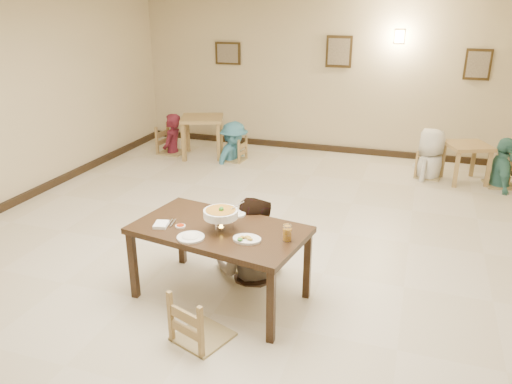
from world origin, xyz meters
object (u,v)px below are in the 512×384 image
(curry_warmer, at_px, (221,214))
(drink_glass, at_px, (287,233))
(bg_chair_rl, at_px, (431,152))
(bg_chair_rr, at_px, (504,158))
(chair_far, at_px, (252,234))
(main_table, at_px, (219,235))
(bg_diner_d, at_px, (508,138))
(chair_near, at_px, (201,292))
(bg_table_left, at_px, (202,124))
(bg_chair_lr, at_px, (234,138))
(bg_diner_c, at_px, (434,129))
(main_diner, at_px, (251,198))
(bg_diner_a, at_px, (170,114))
(bg_chair_ll, at_px, (171,128))
(bg_table_right, at_px, (467,152))
(bg_diner_b, at_px, (233,122))

(curry_warmer, height_order, drink_glass, curry_warmer)
(bg_chair_rl, height_order, bg_chair_rr, bg_chair_rr)
(chair_far, height_order, bg_chair_rr, bg_chair_rr)
(main_table, distance_m, bg_diner_d, 5.61)
(chair_far, height_order, chair_near, chair_near)
(bg_chair_rr, bearing_deg, bg_table_left, -100.48)
(bg_chair_lr, distance_m, bg_diner_c, 3.64)
(drink_glass, xyz_separation_m, bg_diner_c, (1.30, 4.79, -0.00))
(bg_chair_rr, bearing_deg, bg_diner_d, 150.94)
(main_diner, bearing_deg, main_table, 76.15)
(chair_near, height_order, bg_diner_a, bg_diner_a)
(main_diner, distance_m, drink_glass, 0.87)
(main_table, height_order, main_diner, main_diner)
(drink_glass, distance_m, bg_chair_lr, 5.18)
(chair_near, bearing_deg, bg_diner_a, -39.97)
(main_table, bearing_deg, main_diner, 86.18)
(bg_chair_ll, height_order, bg_chair_rr, bg_chair_ll)
(bg_table_left, height_order, bg_chair_lr, bg_chair_lr)
(bg_chair_rr, bearing_deg, bg_chair_rl, -105.39)
(bg_chair_lr, relative_size, bg_diner_c, 0.51)
(bg_chair_lr, relative_size, bg_diner_a, 0.54)
(bg_diner_c, bearing_deg, chair_far, -6.60)
(bg_chair_rr, bearing_deg, bg_diner_a, -100.49)
(main_table, xyz_separation_m, bg_table_right, (2.59, 4.66, -0.18))
(chair_far, relative_size, bg_chair_rr, 0.89)
(bg_chair_lr, bearing_deg, bg_table_right, 95.74)
(bg_diner_a, relative_size, bg_diner_b, 1.06)
(main_table, xyz_separation_m, bg_table_left, (-2.28, 4.62, -0.06))
(bg_chair_ll, distance_m, bg_chair_rr, 6.12)
(main_diner, xyz_separation_m, bg_diner_c, (1.88, 4.15, -0.05))
(bg_table_left, bearing_deg, bg_chair_ll, -179.94)
(chair_far, bearing_deg, bg_chair_ll, 130.32)
(main_diner, height_order, bg_diner_a, main_diner)
(curry_warmer, relative_size, drink_glass, 2.37)
(chair_far, height_order, bg_diner_b, bg_diner_b)
(main_table, distance_m, bg_table_right, 5.33)
(bg_table_right, distance_m, bg_diner_a, 5.55)
(bg_table_left, height_order, bg_diner_b, bg_diner_b)
(chair_near, height_order, bg_chair_rr, bg_chair_rr)
(chair_near, height_order, main_diner, main_diner)
(bg_chair_ll, distance_m, bg_diner_d, 6.12)
(bg_table_right, distance_m, bg_chair_rl, 0.58)
(chair_far, bearing_deg, curry_warmer, -92.26)
(main_table, height_order, bg_diner_d, bg_diner_d)
(curry_warmer, bearing_deg, bg_table_right, 61.70)
(chair_near, xyz_separation_m, main_diner, (0.03, 1.27, 0.43))
(bg_table_right, xyz_separation_m, bg_diner_c, (-0.57, 0.07, 0.34))
(main_diner, height_order, bg_diner_b, main_diner)
(curry_warmer, relative_size, bg_chair_rl, 0.42)
(main_table, distance_m, bg_chair_ll, 5.49)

